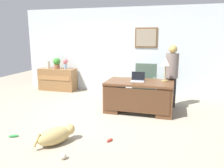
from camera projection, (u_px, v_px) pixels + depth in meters
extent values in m
plane|color=#9E937F|center=(100.00, 119.00, 5.15)|extent=(12.00, 12.00, 0.00)
cube|color=silver|center=(126.00, 51.00, 7.32)|extent=(7.00, 0.12, 2.70)
cube|color=brown|center=(146.00, 38.00, 6.98)|extent=(0.68, 0.03, 0.60)
cube|color=gray|center=(146.00, 38.00, 6.96)|extent=(0.60, 0.01, 0.52)
cube|color=brown|center=(140.00, 82.00, 5.53)|extent=(1.60, 0.93, 0.05)
cube|color=brown|center=(115.00, 96.00, 5.77)|extent=(0.36, 0.87, 0.70)
cube|color=brown|center=(165.00, 99.00, 5.44)|extent=(0.36, 0.87, 0.70)
cube|color=#4E2F1C|center=(136.00, 101.00, 5.19)|extent=(1.50, 0.04, 0.56)
cube|color=olive|center=(58.00, 79.00, 7.81)|extent=(1.25, 0.48, 0.74)
cube|color=#A16F40|center=(54.00, 78.00, 7.56)|extent=(1.15, 0.02, 0.14)
cube|color=#475B4C|center=(144.00, 88.00, 6.48)|extent=(0.60, 0.58, 0.18)
cylinder|color=black|center=(144.00, 96.00, 6.53)|extent=(0.10, 0.10, 0.28)
cylinder|color=black|center=(144.00, 100.00, 6.55)|extent=(0.52, 0.52, 0.05)
cube|color=#475B4C|center=(146.00, 74.00, 6.63)|extent=(0.60, 0.12, 0.59)
cube|color=#475B4C|center=(135.00, 81.00, 6.51)|extent=(0.08, 0.50, 0.22)
cube|color=#475B4C|center=(154.00, 82.00, 6.37)|extent=(0.08, 0.50, 0.22)
cylinder|color=#262323|center=(171.00, 92.00, 5.96)|extent=(0.26, 0.26, 0.77)
cylinder|color=slate|center=(172.00, 66.00, 5.82)|extent=(0.32, 0.32, 0.62)
sphere|color=tan|center=(173.00, 49.00, 5.73)|extent=(0.21, 0.21, 0.21)
ellipsoid|color=tan|center=(54.00, 136.00, 3.91)|extent=(0.58, 0.67, 0.30)
sphere|color=tan|center=(69.00, 129.00, 4.10)|extent=(0.20, 0.20, 0.20)
cylinder|color=tan|center=(37.00, 140.00, 3.71)|extent=(0.12, 0.15, 0.21)
cube|color=#B2B5BA|center=(137.00, 81.00, 5.49)|extent=(0.32, 0.22, 0.01)
cube|color=black|center=(138.00, 76.00, 5.56)|extent=(0.32, 0.01, 0.21)
cylinder|color=#9E8447|center=(165.00, 81.00, 5.54)|extent=(0.16, 0.16, 0.02)
cylinder|color=#9E8447|center=(165.00, 73.00, 5.50)|extent=(0.02, 0.02, 0.36)
cone|color=silver|center=(166.00, 62.00, 5.44)|extent=(0.22, 0.22, 0.18)
cylinder|color=#85A8C6|center=(65.00, 66.00, 7.63)|extent=(0.09, 0.09, 0.19)
sphere|color=#F16A71|center=(65.00, 61.00, 7.59)|extent=(0.17, 0.17, 0.17)
cylinder|color=silver|center=(48.00, 64.00, 7.80)|extent=(0.13, 0.13, 0.26)
cylinder|color=brown|center=(57.00, 67.00, 7.72)|extent=(0.18, 0.18, 0.14)
sphere|color=#3A8833|center=(57.00, 62.00, 7.68)|extent=(0.24, 0.24, 0.24)
sphere|color=beige|center=(63.00, 156.00, 3.46)|extent=(0.10, 0.10, 0.10)
ellipsoid|color=green|center=(14.00, 136.00, 4.21)|extent=(0.18, 0.13, 0.05)
ellipsoid|color=#E53F33|center=(110.00, 140.00, 4.04)|extent=(0.11, 0.16, 0.05)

